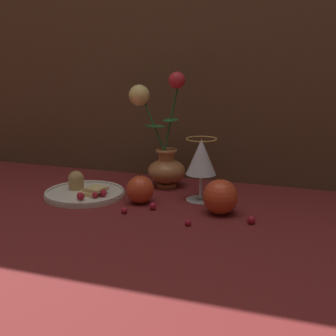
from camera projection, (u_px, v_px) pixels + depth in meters
The scene contains 10 objects.
ground_plane at pixel (170, 205), 1.18m from camera, with size 2.40×2.40×0.00m, color maroon.
vase at pixel (163, 151), 1.32m from camera, with size 0.16×0.11×0.32m.
plate_with_pastries at pixel (84, 191), 1.25m from camera, with size 0.21×0.21×0.06m.
wine_glass at pixel (201, 159), 1.19m from camera, with size 0.08×0.08×0.16m.
apple_beside_vase at pixel (220, 197), 1.10m from camera, with size 0.08×0.08×0.10m.
apple_near_glass at pixel (140, 190), 1.18m from camera, with size 0.07×0.07×0.08m.
berry_near_plate at pixel (251, 220), 1.04m from camera, with size 0.02×0.02×0.02m, color #AD192D.
berry_front_center at pixel (188, 223), 1.03m from camera, with size 0.01×0.01×0.01m, color #AD192D.
berry_by_glass_stem at pixel (153, 206), 1.14m from camera, with size 0.02×0.02×0.02m, color #AD192D.
berry_under_candlestick at pixel (124, 210), 1.11m from camera, with size 0.02×0.02×0.02m, color #AD192D.
Camera 1 is at (0.37, -1.06, 0.37)m, focal length 50.00 mm.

